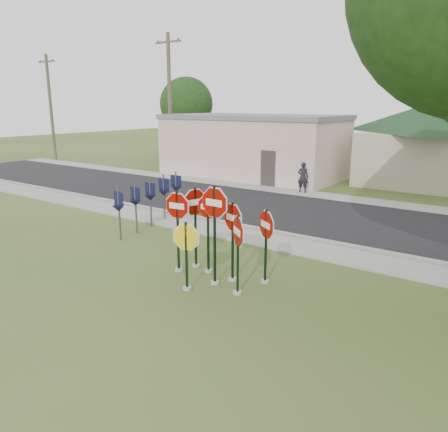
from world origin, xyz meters
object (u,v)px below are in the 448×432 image
Objects in this scene: stop_sign_center at (215,219)px; utility_pole_near at (170,103)px; stop_sign_yellow at (186,249)px; pedestrian at (303,177)px; stop_sign_left at (178,220)px.

utility_pole_near reaches higher than stop_sign_center.
utility_pole_near is (-13.90, 14.69, 3.81)m from stop_sign_yellow.
pedestrian is (-3.68, 13.14, -0.96)m from stop_sign_center.
stop_sign_center reaches higher than pedestrian.
stop_sign_center is 1.50m from stop_sign_left.
stop_sign_left is 19.12m from utility_pole_near.
utility_pole_near reaches higher than stop_sign_left.
stop_sign_yellow is 20.57m from utility_pole_near.
stop_sign_left reaches higher than pedestrian.
pedestrian is at bearing 105.62° from stop_sign_center.
pedestrian is (10.60, -0.80, -4.06)m from utility_pole_near.
stop_sign_yellow reaches higher than pedestrian.
stop_sign_yellow is at bearing -117.14° from stop_sign_center.
stop_sign_center is 0.31× the size of utility_pole_near.
utility_pole_near is at bearing 135.69° from stop_sign_center.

